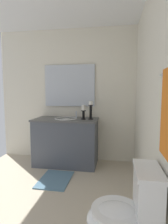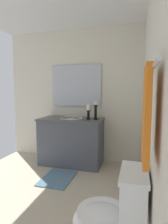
{
  "view_description": "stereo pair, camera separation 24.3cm",
  "coord_description": "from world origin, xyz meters",
  "px_view_note": "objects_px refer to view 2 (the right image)",
  "views": [
    {
      "loc": [
        1.94,
        0.94,
        1.3
      ],
      "look_at": [
        -0.36,
        0.54,
        1.04
      ],
      "focal_mm": 29.69,
      "sensor_mm": 36.0,
      "label": 1
    },
    {
      "loc": [
        1.89,
        1.18,
        1.3
      ],
      "look_at": [
        -0.36,
        0.54,
        1.04
      ],
      "focal_mm": 29.69,
      "sensor_mm": 36.0,
      "label": 2
    }
  ],
  "objects_px": {
    "bath_mat": "(58,178)",
    "towel_bar": "(152,69)",
    "mirror": "(76,86)",
    "sink_basin": "(71,121)",
    "toilet": "(111,219)",
    "vanity_cabinet": "(71,141)",
    "towel_near_vanity": "(146,115)",
    "candle_holder_short": "(88,112)",
    "candle_holder_tall": "(96,110)"
  },
  "relations": [
    {
      "from": "bath_mat",
      "to": "vanity_cabinet",
      "type": "bearing_deg",
      "value": -180.0
    },
    {
      "from": "candle_holder_tall",
      "to": "towel_bar",
      "type": "relative_size",
      "value": 0.47
    },
    {
      "from": "towel_bar",
      "to": "bath_mat",
      "type": "distance_m",
      "value": 2.33
    },
    {
      "from": "vanity_cabinet",
      "to": "toilet",
      "type": "distance_m",
      "value": 2.03
    },
    {
      "from": "vanity_cabinet",
      "to": "towel_near_vanity",
      "type": "xyz_separation_m",
      "value": [
        2.06,
        1.16,
        0.77
      ]
    },
    {
      "from": "sink_basin",
      "to": "mirror",
      "type": "distance_m",
      "value": 0.68
    },
    {
      "from": "sink_basin",
      "to": "bath_mat",
      "type": "xyz_separation_m",
      "value": [
        0.62,
        -0.0,
        -0.78
      ]
    },
    {
      "from": "towel_bar",
      "to": "candle_holder_short",
      "type": "bearing_deg",
      "value": -157.27
    },
    {
      "from": "sink_basin",
      "to": "candle_holder_short",
      "type": "bearing_deg",
      "value": 86.04
    },
    {
      "from": "candle_holder_short",
      "to": "toilet",
      "type": "xyz_separation_m",
      "value": [
        1.77,
        0.63,
        -0.59
      ]
    },
    {
      "from": "vanity_cabinet",
      "to": "sink_basin",
      "type": "distance_m",
      "value": 0.37
    },
    {
      "from": "sink_basin",
      "to": "towel_bar",
      "type": "bearing_deg",
      "value": 29.65
    },
    {
      "from": "towel_near_vanity",
      "to": "sink_basin",
      "type": "bearing_deg",
      "value": -150.73
    },
    {
      "from": "toilet",
      "to": "towel_near_vanity",
      "type": "height_order",
      "value": "towel_near_vanity"
    },
    {
      "from": "candle_holder_short",
      "to": "towel_near_vanity",
      "type": "distance_m",
      "value": 2.22
    },
    {
      "from": "towel_near_vanity",
      "to": "toilet",
      "type": "bearing_deg",
      "value": -143.33
    },
    {
      "from": "mirror",
      "to": "towel_near_vanity",
      "type": "distance_m",
      "value": 2.62
    },
    {
      "from": "candle_holder_short",
      "to": "vanity_cabinet",
      "type": "bearing_deg",
      "value": -93.95
    },
    {
      "from": "vanity_cabinet",
      "to": "sink_basin",
      "type": "relative_size",
      "value": 2.8
    },
    {
      "from": "towel_bar",
      "to": "towel_near_vanity",
      "type": "distance_m",
      "value": 0.23
    },
    {
      "from": "mirror",
      "to": "bath_mat",
      "type": "xyz_separation_m",
      "value": [
        0.91,
        -0.0,
        -1.4
      ]
    },
    {
      "from": "mirror",
      "to": "bath_mat",
      "type": "relative_size",
      "value": 1.59
    },
    {
      "from": "toilet",
      "to": "bath_mat",
      "type": "xyz_separation_m",
      "value": [
        -1.16,
        -0.95,
        -0.36
      ]
    },
    {
      "from": "mirror",
      "to": "sink_basin",
      "type": "bearing_deg",
      "value": 0.2
    },
    {
      "from": "mirror",
      "to": "candle_holder_short",
      "type": "height_order",
      "value": "mirror"
    },
    {
      "from": "sink_basin",
      "to": "candle_holder_short",
      "type": "xyz_separation_m",
      "value": [
        0.02,
        0.32,
        0.17
      ]
    },
    {
      "from": "towel_bar",
      "to": "vanity_cabinet",
      "type": "bearing_deg",
      "value": -150.33
    },
    {
      "from": "bath_mat",
      "to": "towel_bar",
      "type": "bearing_deg",
      "value": 39.27
    },
    {
      "from": "candle_holder_short",
      "to": "towel_bar",
      "type": "relative_size",
      "value": 0.37
    },
    {
      "from": "towel_near_vanity",
      "to": "mirror",
      "type": "bearing_deg",
      "value": -153.71
    },
    {
      "from": "mirror",
      "to": "candle_holder_short",
      "type": "distance_m",
      "value": 0.63
    },
    {
      "from": "mirror",
      "to": "candle_holder_short",
      "type": "xyz_separation_m",
      "value": [
        0.3,
        0.32,
        -0.45
      ]
    },
    {
      "from": "vanity_cabinet",
      "to": "candle_holder_short",
      "type": "height_order",
      "value": "candle_holder_short"
    },
    {
      "from": "mirror",
      "to": "vanity_cabinet",
      "type": "bearing_deg",
      "value": -0.01
    },
    {
      "from": "mirror",
      "to": "bath_mat",
      "type": "height_order",
      "value": "mirror"
    },
    {
      "from": "candle_holder_short",
      "to": "towel_near_vanity",
      "type": "relative_size",
      "value": 0.49
    },
    {
      "from": "toilet",
      "to": "towel_near_vanity",
      "type": "relative_size",
      "value": 1.49
    },
    {
      "from": "mirror",
      "to": "candle_holder_tall",
      "type": "distance_m",
      "value": 0.68
    },
    {
      "from": "vanity_cabinet",
      "to": "sink_basin",
      "type": "height_order",
      "value": "sink_basin"
    },
    {
      "from": "candle_holder_tall",
      "to": "candle_holder_short",
      "type": "distance_m",
      "value": 0.13
    },
    {
      "from": "towel_near_vanity",
      "to": "candle_holder_short",
      "type": "bearing_deg",
      "value": -157.7
    },
    {
      "from": "candle_holder_short",
      "to": "bath_mat",
      "type": "distance_m",
      "value": 1.17
    },
    {
      "from": "sink_basin",
      "to": "toilet",
      "type": "height_order",
      "value": "sink_basin"
    },
    {
      "from": "mirror",
      "to": "towel_near_vanity",
      "type": "relative_size",
      "value": 1.89
    },
    {
      "from": "towel_near_vanity",
      "to": "candle_holder_tall",
      "type": "bearing_deg",
      "value": -160.87
    },
    {
      "from": "sink_basin",
      "to": "toilet",
      "type": "distance_m",
      "value": 2.07
    },
    {
      "from": "mirror",
      "to": "towel_bar",
      "type": "height_order",
      "value": "mirror"
    },
    {
      "from": "vanity_cabinet",
      "to": "towel_near_vanity",
      "type": "relative_size",
      "value": 2.24
    },
    {
      "from": "sink_basin",
      "to": "toilet",
      "type": "bearing_deg",
      "value": 28.03
    },
    {
      "from": "vanity_cabinet",
      "to": "bath_mat",
      "type": "height_order",
      "value": "vanity_cabinet"
    }
  ]
}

